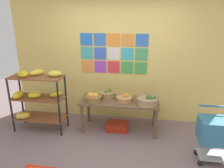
{
  "coord_description": "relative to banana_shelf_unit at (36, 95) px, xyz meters",
  "views": [
    {
      "loc": [
        0.49,
        -2.69,
        2.21
      ],
      "look_at": [
        -0.08,
        0.98,
        0.98
      ],
      "focal_mm": 33.72,
      "sensor_mm": 36.0,
      "label": 1
    }
  ],
  "objects": [
    {
      "name": "ground",
      "position": [
        1.53,
        -0.82,
        -0.74
      ],
      "size": [
        9.19,
        9.19,
        0.0
      ],
      "primitive_type": "plane",
      "color": "slate"
    },
    {
      "name": "back_wall_with_art",
      "position": [
        1.53,
        0.8,
        0.76
      ],
      "size": [
        4.63,
        0.07,
        2.99
      ],
      "color": "#E6C865",
      "rests_on": "ground"
    },
    {
      "name": "banana_shelf_unit",
      "position": [
        0.0,
        0.0,
        0.0
      ],
      "size": [
        1.02,
        0.5,
        1.23
      ],
      "color": "black",
      "rests_on": "ground"
    },
    {
      "name": "display_table",
      "position": [
        1.59,
        0.24,
        -0.18
      ],
      "size": [
        1.52,
        0.62,
        0.63
      ],
      "color": "brown",
      "rests_on": "ground"
    },
    {
      "name": "fruit_basket_back_right",
      "position": [
        2.12,
        0.13,
        -0.03
      ],
      "size": [
        0.39,
        0.39,
        0.18
      ],
      "color": "#A3855B",
      "rests_on": "display_table"
    },
    {
      "name": "fruit_basket_centre",
      "position": [
        1.69,
        0.21,
        -0.05
      ],
      "size": [
        0.32,
        0.32,
        0.15
      ],
      "color": "tan",
      "rests_on": "display_table"
    },
    {
      "name": "fruit_basket_back_left",
      "position": [
        1.1,
        0.12,
        -0.03
      ],
      "size": [
        0.32,
        0.32,
        0.18
      ],
      "color": "olive",
      "rests_on": "display_table"
    },
    {
      "name": "fruit_basket_right",
      "position": [
        1.32,
        0.36,
        -0.03
      ],
      "size": [
        0.32,
        0.32,
        0.17
      ],
      "color": "#A27E46",
      "rests_on": "display_table"
    },
    {
      "name": "produce_crate_under_table",
      "position": [
        1.55,
        0.2,
        -0.66
      ],
      "size": [
        0.42,
        0.29,
        0.16
      ],
      "primitive_type": "cube",
      "color": "#AA2613",
      "rests_on": "ground"
    },
    {
      "name": "shopping_cart",
      "position": [
        3.15,
        -0.51,
        -0.23
      ],
      "size": [
        0.51,
        0.42,
        0.86
      ],
      "rotation": [
        0.0,
        0.0,
        -0.23
      ],
      "color": "black",
      "rests_on": "ground"
    }
  ]
}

